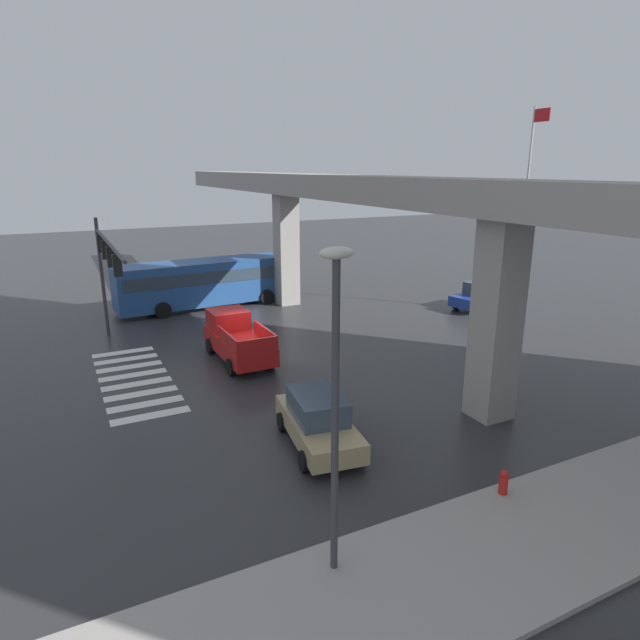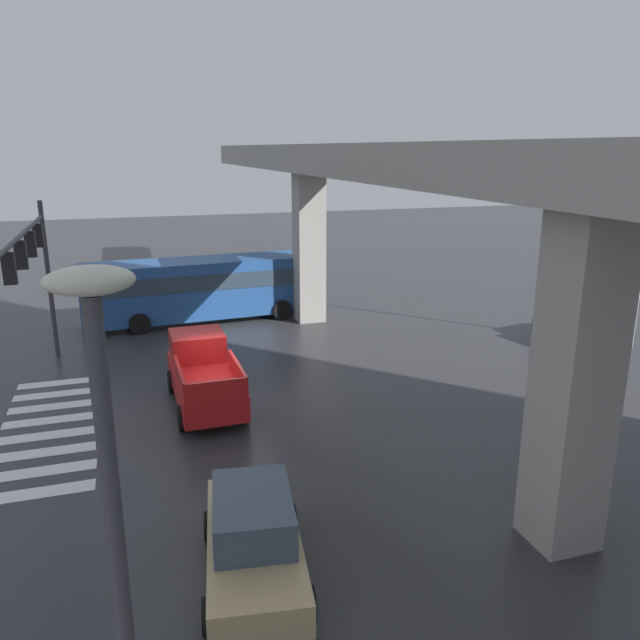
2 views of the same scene
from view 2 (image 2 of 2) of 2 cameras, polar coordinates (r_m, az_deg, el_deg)
name	(u,v)px [view 2 (image 2 of 2)]	position (r m, az deg, el deg)	size (l,w,h in m)	color
ground_plane	(230,405)	(20.53, -8.30, -7.82)	(120.00, 120.00, 0.00)	#2D2D30
crosswalk_stripes	(50,428)	(20.49, -23.68, -9.09)	(8.25, 2.80, 0.01)	silver
elevated_overpass	(391,180)	(20.46, 6.59, 12.75)	(53.60, 2.45, 8.26)	#9E9991
pickup_truck	(203,374)	(20.58, -10.75, -4.92)	(5.13, 2.14, 2.08)	red
city_bus	(199,286)	(30.21, -11.11, 3.11)	(3.29, 10.94, 2.99)	#234C8C
sedan_blue	(583,320)	(29.34, 23.16, 0.01)	(2.52, 4.54, 1.72)	#1E3899
sedan_tan	(254,537)	(12.71, -6.16, -19.31)	(4.51, 2.42, 1.72)	tan
traffic_signal_mast	(33,256)	(22.53, -25.02, 5.36)	(10.89, 0.32, 6.20)	#38383D
street_lamp_near_corner	(118,564)	(6.14, -18.13, -20.63)	(0.44, 0.70, 7.24)	#38383D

